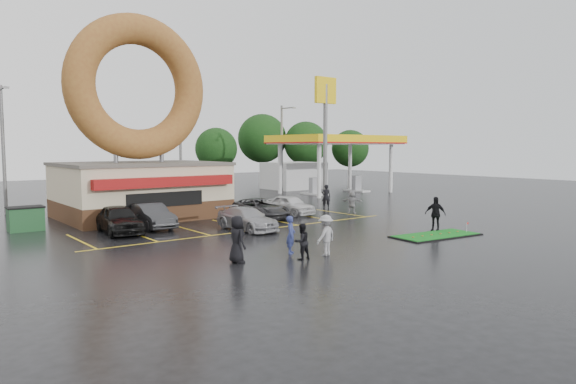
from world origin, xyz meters
TOP-DOWN VIEW (x-y plane):
  - ground at (0.00, 0.00)m, footprint 120.00×120.00m
  - donut_shop at (-3.00, 12.97)m, footprint 10.20×8.70m
  - gas_station at (20.00, 20.94)m, footprint 12.30×13.65m
  - shell_sign at (13.00, 12.00)m, footprint 2.20×0.36m
  - streetlight_left at (-10.00, 19.92)m, footprint 0.40×2.21m
  - streetlight_mid at (4.00, 20.92)m, footprint 0.40×2.21m
  - streetlight_right at (16.00, 21.92)m, footprint 0.40×2.21m
  - tree_far_a at (26.00, 30.00)m, footprint 5.60×5.60m
  - tree_far_b at (32.00, 28.00)m, footprint 4.90×4.90m
  - tree_far_c at (22.00, 34.00)m, footprint 6.30×6.30m
  - tree_far_d at (14.00, 32.00)m, footprint 4.90×4.90m
  - car_black at (-6.58, 7.15)m, footprint 2.31×4.76m
  - car_dgrey at (-4.50, 7.78)m, footprint 1.62×4.41m
  - car_silver at (-0.44, 3.75)m, footprint 2.03×4.50m
  - car_grey at (2.89, 7.25)m, footprint 2.21×4.77m
  - car_white at (5.66, 7.52)m, footprint 1.86×4.11m
  - person_blue at (-2.51, -2.86)m, footprint 0.72×0.72m
  - person_blackjkt at (-2.91, -4.10)m, footprint 0.76×0.60m
  - person_hoodie at (-1.59, -4.14)m, footprint 1.28×0.92m
  - person_bystander at (-5.38, -2.93)m, footprint 0.67×0.98m
  - person_cameraman at (7.65, -3.12)m, footprint 0.87×1.24m
  - person_walker_near at (9.59, 5.36)m, footprint 1.29×1.49m
  - person_walker_far at (9.96, 8.51)m, footprint 0.81×0.76m
  - dumpster at (-10.45, 11.27)m, footprint 1.82×1.24m
  - putting_green at (6.36, -4.12)m, footprint 5.16×2.69m

SIDE VIEW (x-z plane):
  - ground at x=0.00m, z-range 0.00..0.00m
  - putting_green at x=6.36m, z-range -0.27..0.35m
  - car_silver at x=-0.44m, z-range 0.00..1.28m
  - dumpster at x=-10.45m, z-range 0.00..1.30m
  - car_grey at x=2.89m, z-range 0.00..1.32m
  - car_white at x=5.66m, z-range 0.00..1.37m
  - car_dgrey at x=-4.50m, z-range 0.00..1.44m
  - person_blackjkt at x=-2.91m, z-range 0.00..1.53m
  - car_black at x=-6.58m, z-range 0.00..1.56m
  - person_walker_near at x=9.59m, z-range 0.00..1.62m
  - person_blue at x=-2.51m, z-range 0.00..1.68m
  - person_hoodie at x=-1.59m, z-range 0.00..1.79m
  - person_walker_far at x=9.96m, z-range 0.00..1.86m
  - person_bystander at x=-5.38m, z-range 0.00..1.94m
  - person_cameraman at x=7.65m, z-range 0.00..1.95m
  - gas_station at x=20.00m, z-range 0.75..6.65m
  - donut_shop at x=-3.00m, z-range -2.29..11.21m
  - tree_far_b at x=32.00m, z-range 1.03..8.03m
  - tree_far_d at x=14.00m, z-range 1.03..8.03m
  - streetlight_left at x=-10.00m, z-range 0.28..9.28m
  - streetlight_mid at x=4.00m, z-range 0.28..9.28m
  - streetlight_right at x=16.00m, z-range 0.28..9.28m
  - tree_far_a at x=26.00m, z-range 1.18..9.18m
  - tree_far_c at x=22.00m, z-range 1.34..10.34m
  - shell_sign at x=13.00m, z-range 2.08..12.68m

